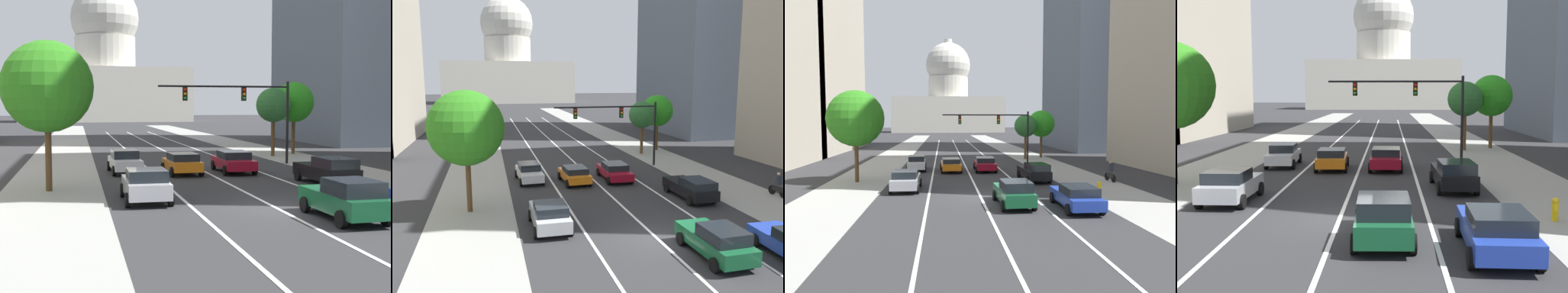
{
  "view_description": "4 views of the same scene",
  "coord_description": "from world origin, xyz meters",
  "views": [
    {
      "loc": [
        -8.1,
        -21.41,
        4.26
      ],
      "look_at": [
        1.16,
        21.36,
        1.04
      ],
      "focal_mm": 50.34,
      "sensor_mm": 36.0,
      "label": 1
    },
    {
      "loc": [
        -8.25,
        -18.11,
        8.04
      ],
      "look_at": [
        1.49,
        20.44,
        1.48
      ],
      "focal_mm": 36.63,
      "sensor_mm": 36.0,
      "label": 2
    },
    {
      "loc": [
        -2.45,
        -23.77,
        5.07
      ],
      "look_at": [
        1.32,
        13.1,
        2.41
      ],
      "focal_mm": 33.45,
      "sensor_mm": 36.0,
      "label": 3
    },
    {
      "loc": [
        1.9,
        -18.16,
        4.82
      ],
      "look_at": [
        0.77,
        14.52,
        1.22
      ],
      "focal_mm": 44.36,
      "sensor_mm": 36.0,
      "label": 4
    }
  ],
  "objects": [
    {
      "name": "car_green",
      "position": [
        1.72,
        -2.73,
        0.81
      ],
      "size": [
        2.06,
        4.41,
        1.58
      ],
      "rotation": [
        0.0,
        0.0,
        1.59
      ],
      "color": "#14512D",
      "rests_on": "ground"
    },
    {
      "name": "car_crimson",
      "position": [
        1.72,
        12.38,
        0.74
      ],
      "size": [
        2.16,
        4.72,
        1.39
      ],
      "rotation": [
        0.0,
        0.0,
        1.55
      ],
      "color": "maroon",
      "rests_on": "ground"
    },
    {
      "name": "sidewalk_right",
      "position": [
        9.38,
        35.0,
        0.01
      ],
      "size": [
        5.03,
        130.0,
        0.01
      ],
      "primitive_type": "cube",
      "color": "gray",
      "rests_on": "ground"
    },
    {
      "name": "sidewalk_left",
      "position": [
        -9.38,
        35.0,
        0.01
      ],
      "size": [
        5.03,
        130.0,
        0.01
      ],
      "primitive_type": "cube",
      "color": "gray",
      "rests_on": "ground"
    },
    {
      "name": "car_silver",
      "position": [
        -5.15,
        2.71,
        0.78
      ],
      "size": [
        2.07,
        4.13,
        1.51
      ],
      "rotation": [
        0.0,
        0.0,
        1.57
      ],
      "color": "#B2B5BA",
      "rests_on": "ground"
    },
    {
      "name": "car_black",
      "position": [
        5.15,
        5.89,
        0.8
      ],
      "size": [
        2.07,
        4.83,
        1.55
      ],
      "rotation": [
        0.0,
        0.0,
        1.59
      ],
      "color": "black",
      "rests_on": "ground"
    },
    {
      "name": "street_tree_near_right",
      "position": [
        8.28,
        22.88,
        4.34
      ],
      "size": [
        2.94,
        2.94,
        5.84
      ],
      "color": "#51381E",
      "rests_on": "ground"
    },
    {
      "name": "lane_stripe_center",
      "position": [
        0.0,
        25.0,
        0.01
      ],
      "size": [
        0.16,
        90.0,
        0.01
      ],
      "primitive_type": "cube",
      "color": "white",
      "rests_on": "ground"
    },
    {
      "name": "car_blue",
      "position": [
        5.14,
        -3.86,
        0.74
      ],
      "size": [
        2.19,
        4.65,
        1.4
      ],
      "rotation": [
        0.0,
        0.0,
        1.54
      ],
      "color": "#1E389E",
      "rests_on": "ground"
    },
    {
      "name": "capitol_building",
      "position": [
        0.0,
        136.69,
        14.75
      ],
      "size": [
        46.45,
        22.21,
        40.01
      ],
      "color": "beige",
      "rests_on": "ground"
    },
    {
      "name": "lane_stripe_right",
      "position": [
        3.43,
        25.0,
        0.01
      ],
      "size": [
        0.16,
        90.0,
        0.01
      ],
      "primitive_type": "cube",
      "color": "white",
      "rests_on": "ground"
    },
    {
      "name": "ground_plane",
      "position": [
        0.0,
        40.0,
        0.0
      ],
      "size": [
        400.0,
        400.0,
        0.0
      ],
      "primitive_type": "plane",
      "color": "#2B2B2D"
    },
    {
      "name": "car_white",
      "position": [
        -5.15,
        13.61,
        0.76
      ],
      "size": [
        2.1,
        4.56,
        1.48
      ],
      "rotation": [
        0.0,
        0.0,
        1.62
      ],
      "color": "silver",
      "rests_on": "ground"
    },
    {
      "name": "lane_stripe_left",
      "position": [
        -3.43,
        25.0,
        0.01
      ],
      "size": [
        0.16,
        90.0,
        0.01
      ],
      "primitive_type": "cube",
      "color": "white",
      "rests_on": "ground"
    },
    {
      "name": "car_orange",
      "position": [
        -1.71,
        12.07,
        0.73
      ],
      "size": [
        2.16,
        4.09,
        1.35
      ],
      "rotation": [
        0.0,
        0.0,
        1.62
      ],
      "color": "orange",
      "rests_on": "ground"
    },
    {
      "name": "street_tree_far_right",
      "position": [
        10.87,
        24.71,
        4.61
      ],
      "size": [
        3.62,
        3.62,
        6.45
      ],
      "color": "#51381E",
      "rests_on": "ground"
    },
    {
      "name": "fire_hydrant",
      "position": [
        8.21,
        -0.04,
        0.46
      ],
      "size": [
        0.26,
        0.35,
        0.91
      ],
      "color": "yellow",
      "rests_on": "ground"
    },
    {
      "name": "traffic_signal_mast",
      "position": [
        3.89,
        16.85,
        4.52
      ],
      "size": [
        9.77,
        0.39,
        6.09
      ],
      "color": "black",
      "rests_on": "ground"
    }
  ]
}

